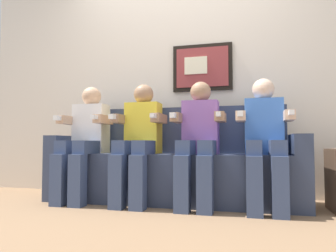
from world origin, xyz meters
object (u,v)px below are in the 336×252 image
(person_left_center, at_px, (139,137))
(person_rightmost, at_px, (265,136))
(person_right_center, at_px, (199,136))
(couch, at_px, (173,168))
(person_leftmost, at_px, (85,137))

(person_left_center, height_order, person_rightmost, same)
(person_left_center, relative_size, person_rightmost, 1.00)
(person_rightmost, bearing_deg, person_left_center, 180.00)
(person_left_center, bearing_deg, person_right_center, 0.00)
(couch, height_order, person_left_center, person_left_center)
(person_leftmost, relative_size, person_left_center, 1.00)
(person_left_center, bearing_deg, person_leftmost, 180.00)
(person_left_center, bearing_deg, couch, 31.42)
(person_leftmost, relative_size, person_right_center, 1.00)
(person_left_center, xyz_separation_m, person_rightmost, (1.10, 0.00, 0.00))
(person_leftmost, distance_m, person_rightmost, 1.66)
(couch, height_order, person_leftmost, person_leftmost)
(couch, relative_size, person_rightmost, 2.12)
(person_rightmost, bearing_deg, person_right_center, 180.00)
(couch, relative_size, person_leftmost, 2.12)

